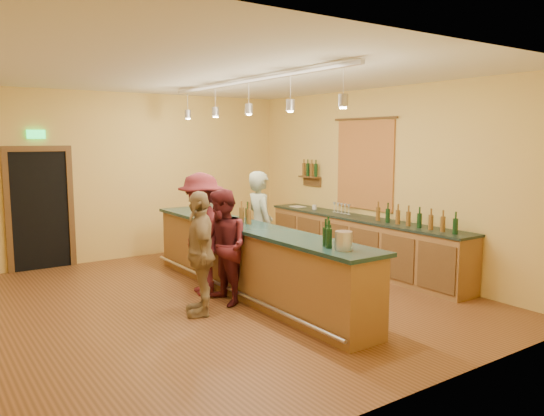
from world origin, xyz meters
TOP-DOWN VIEW (x-y plane):
  - floor at (0.00, 0.00)m, footprint 7.00×7.00m
  - ceiling at (0.00, 0.00)m, footprint 6.50×7.00m
  - wall_back at (0.00, 3.50)m, footprint 6.50×0.02m
  - wall_front at (0.00, -3.50)m, footprint 6.50×0.02m
  - wall_right at (3.25, 0.00)m, footprint 0.02×7.00m
  - doorway at (-1.70, 3.47)m, footprint 1.15×0.09m
  - tapestry at (3.23, 0.40)m, footprint 0.03×1.40m
  - bottle_shelf at (3.17, 1.90)m, footprint 0.17×0.55m
  - back_counter at (2.97, 0.18)m, footprint 0.60×4.55m
  - tasting_bar at (0.51, -0.00)m, footprint 0.73×5.10m
  - pendant_track at (0.51, -0.00)m, footprint 0.11×4.60m
  - bartender at (1.12, 0.63)m, footprint 0.52×0.71m
  - customer_a at (-0.04, -0.18)m, footprint 0.62×0.80m
  - customer_b at (-0.50, -0.38)m, footprint 0.74×1.05m
  - customer_c at (-0.04, 0.47)m, footprint 0.92×1.30m
  - bar_stool at (1.23, 2.20)m, footprint 0.35×0.35m

SIDE VIEW (x-z plane):
  - floor at x=0.00m, z-range 0.00..0.00m
  - back_counter at x=2.97m, z-range -0.15..1.12m
  - bar_stool at x=1.23m, z-range 0.22..0.94m
  - tasting_bar at x=0.51m, z-range -0.08..1.30m
  - customer_a at x=-0.04m, z-range 0.00..1.63m
  - customer_b at x=-0.50m, z-range 0.00..1.65m
  - bartender at x=1.12m, z-range 0.00..1.80m
  - customer_c at x=-0.04m, z-range 0.00..1.83m
  - doorway at x=-1.70m, z-range -0.11..2.36m
  - wall_back at x=0.00m, z-range 0.00..3.20m
  - wall_front at x=0.00m, z-range 0.00..3.20m
  - wall_right at x=3.25m, z-range 0.00..3.20m
  - bottle_shelf at x=3.17m, z-range 1.39..1.94m
  - tapestry at x=3.23m, z-range 1.05..2.65m
  - pendant_track at x=0.51m, z-range 2.73..3.24m
  - ceiling at x=0.00m, z-range 3.19..3.21m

